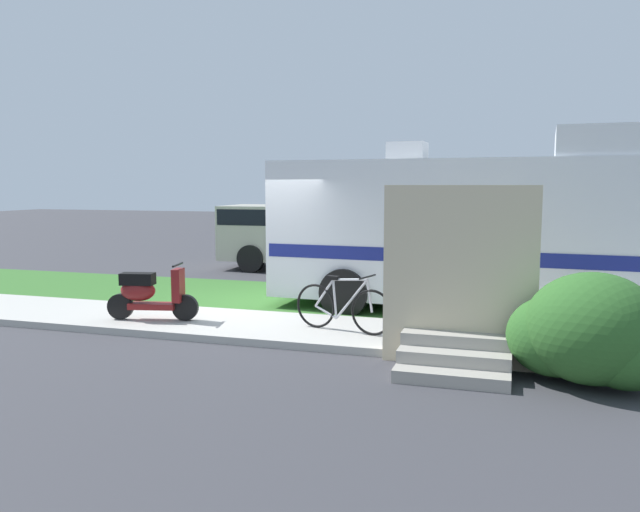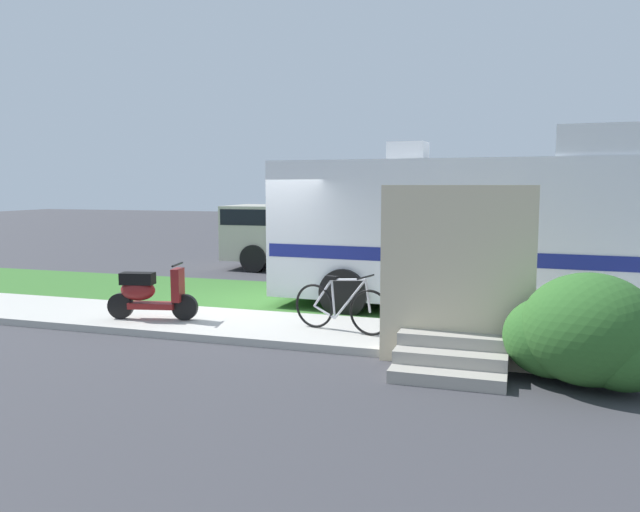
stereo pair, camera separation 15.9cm
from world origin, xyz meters
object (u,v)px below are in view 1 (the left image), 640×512
at_px(scooter, 149,293).
at_px(bottle_spare, 540,346).
at_px(bottle_green, 384,326).
at_px(motorhome_rv, 466,228).
at_px(bicycle, 343,307).
at_px(pickup_truck_near, 299,236).

height_order(scooter, bottle_spare, scooter).
bearing_deg(bottle_green, motorhome_rv, 67.98).
height_order(bottle_green, bottle_spare, bottle_spare).
height_order(scooter, bicycle, scooter).
height_order(bicycle, bottle_spare, bicycle).
height_order(motorhome_rv, bottle_spare, motorhome_rv).
xyz_separation_m(scooter, bottle_spare, (6.26, -0.26, -0.36)).
distance_m(bottle_green, bottle_spare, 2.33).
bearing_deg(motorhome_rv, pickup_truck_near, 136.19).
xyz_separation_m(motorhome_rv, bicycle, (-1.66, -2.67, -1.08)).
relative_size(bicycle, bottle_spare, 7.37).
relative_size(motorhome_rv, bottle_spare, 30.64).
bearing_deg(pickup_truck_near, bicycle, -66.05).
distance_m(bicycle, bottle_green, 0.71).
xyz_separation_m(pickup_truck_near, bottle_spare, (6.20, -7.83, -0.75)).
height_order(pickup_truck_near, bottle_spare, pickup_truck_near).
distance_m(bicycle, bottle_spare, 2.94).
xyz_separation_m(motorhome_rv, bottle_spare, (1.24, -3.07, -1.38)).
distance_m(scooter, bottle_spare, 6.28).
distance_m(scooter, bottle_green, 4.02).
relative_size(motorhome_rv, bicycle, 4.16).
distance_m(pickup_truck_near, bottle_green, 8.33).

